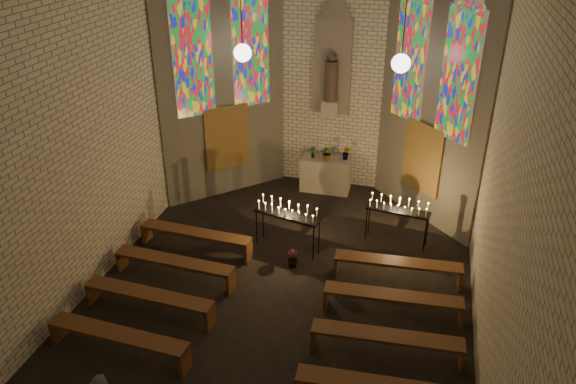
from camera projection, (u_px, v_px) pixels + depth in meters
The scene contains 16 objects.
floor at pixel (273, 308), 11.66m from camera, with size 12.00×12.00×0.00m, color black.
room at pixel (312, 87), 12.79m from camera, with size 8.22×12.43×7.00m.
altar at pixel (326, 175), 16.08m from camera, with size 1.40×0.60×1.00m, color beige.
flower_vase_left at pixel (313, 152), 15.82m from camera, with size 0.18×0.12×0.34m, color #4C723F.
flower_vase_center at pixel (327, 153), 15.67m from camera, with size 0.39×0.34×0.43m, color #4C723F.
flower_vase_right at pixel (346, 153), 15.69m from camera, with size 0.23×0.18×0.41m, color #4C723F.
aisle_flower_pot at pixel (293, 258), 12.87m from camera, with size 0.24×0.24×0.43m, color #4C723F.
votive_stand_left at pixel (287, 212), 13.15m from camera, with size 1.67×0.74×1.19m.
votive_stand_right at pixel (398, 208), 13.43m from camera, with size 1.57×0.56×1.13m.
pew_left_0 at pixel (195, 235), 13.36m from camera, with size 2.78×0.55×0.53m.
pew_right_0 at pixel (398, 264), 12.29m from camera, with size 2.78×0.55×0.53m.
pew_left_1 at pixel (174, 263), 12.33m from camera, with size 2.78×0.55×0.53m.
pew_right_1 at pixel (393, 298), 11.26m from camera, with size 2.78×0.55×0.53m.
pew_left_2 at pixel (149, 297), 11.31m from camera, with size 2.78×0.55×0.53m.
pew_right_2 at pixel (387, 339), 10.24m from camera, with size 2.78×0.55×0.53m.
pew_left_3 at pixel (118, 337), 10.28m from camera, with size 2.78×0.55×0.53m.
Camera 1 is at (2.61, -8.78, 7.60)m, focal length 35.00 mm.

